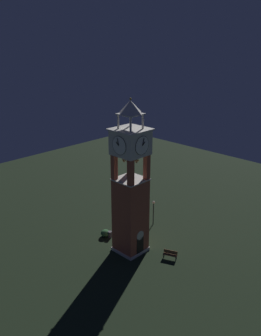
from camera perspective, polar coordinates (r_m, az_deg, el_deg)
name	(u,v)px	position (r m, az deg, el deg)	size (l,w,h in m)	color
ground	(131,250)	(43.80, 0.00, -12.72)	(80.00, 80.00, 0.00)	black
clock_tower	(131,192)	(40.27, 0.00, -3.77)	(3.65, 3.65, 17.83)	#9E4C38
park_bench	(170,254)	(42.35, 6.26, -13.34)	(1.03, 1.64, 0.95)	brown
lamp_post	(153,208)	(48.05, 3.63, -6.30)	(0.36, 0.36, 3.43)	black
trash_bin	(110,234)	(46.08, -3.26, -10.37)	(0.52, 0.52, 0.80)	#4C4C51
shrub_near_entry	(105,233)	(46.30, -3.98, -10.18)	(1.14, 1.14, 0.88)	#336638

